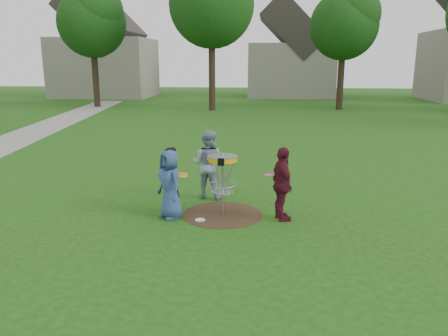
# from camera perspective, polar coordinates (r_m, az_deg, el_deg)

# --- Properties ---
(ground) EXTENTS (100.00, 100.00, 0.00)m
(ground) POSITION_cam_1_polar(r_m,az_deg,el_deg) (9.83, -0.18, -6.09)
(ground) COLOR #19470F
(ground) RESTS_ON ground
(dirt_patch) EXTENTS (1.80, 1.80, 0.01)m
(dirt_patch) POSITION_cam_1_polar(r_m,az_deg,el_deg) (9.83, -0.18, -6.06)
(dirt_patch) COLOR #47331E
(dirt_patch) RESTS_ON ground
(concrete_path) EXTENTS (7.75, 39.92, 0.02)m
(concrete_path) POSITION_cam_1_polar(r_m,az_deg,el_deg) (20.67, -26.37, 3.03)
(concrete_path) COLOR #9E9E99
(concrete_path) RESTS_ON ground
(player_blue) EXTENTS (0.85, 0.87, 1.51)m
(player_blue) POSITION_cam_1_polar(r_m,az_deg,el_deg) (9.50, -7.07, -2.11)
(player_blue) COLOR navy
(player_blue) RESTS_ON ground
(player_black) EXTENTS (0.58, 0.66, 1.52)m
(player_black) POSITION_cam_1_polar(r_m,az_deg,el_deg) (9.70, -7.05, -1.74)
(player_black) COLOR black
(player_black) RESTS_ON ground
(player_grey) EXTENTS (0.96, 0.83, 1.71)m
(player_grey) POSITION_cam_1_polar(r_m,az_deg,el_deg) (10.84, -2.08, 0.51)
(player_grey) COLOR #7F92A4
(player_grey) RESTS_ON ground
(player_maroon) EXTENTS (0.67, 1.01, 1.60)m
(player_maroon) POSITION_cam_1_polar(r_m,az_deg,el_deg) (9.35, 7.62, -2.11)
(player_maroon) COLOR #531322
(player_maroon) RESTS_ON ground
(disc_on_grass) EXTENTS (0.22, 0.22, 0.02)m
(disc_on_grass) POSITION_cam_1_polar(r_m,az_deg,el_deg) (9.49, -3.14, -6.79)
(disc_on_grass) COLOR white
(disc_on_grass) RESTS_ON ground
(disc_golf_basket) EXTENTS (0.66, 0.67, 1.38)m
(disc_golf_basket) POSITION_cam_1_polar(r_m,az_deg,el_deg) (9.53, -0.18, -0.31)
(disc_golf_basket) COLOR #9EA0A5
(disc_golf_basket) RESTS_ON ground
(held_discs) EXTENTS (2.12, 1.43, 0.14)m
(held_discs) POSITION_cam_1_polar(r_m,az_deg,el_deg) (9.71, -1.70, -0.34)
(held_discs) COLOR yellow
(held_discs) RESTS_ON ground
(tree_row) EXTENTS (51.20, 17.42, 9.90)m
(tree_row) POSITION_cam_1_polar(r_m,az_deg,el_deg) (30.01, 5.08, 19.15)
(tree_row) COLOR #38281C
(tree_row) RESTS_ON ground
(house_row) EXTENTS (44.50, 10.65, 11.62)m
(house_row) POSITION_cam_1_polar(r_m,az_deg,el_deg) (42.45, 11.34, 14.54)
(house_row) COLOR gray
(house_row) RESTS_ON ground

